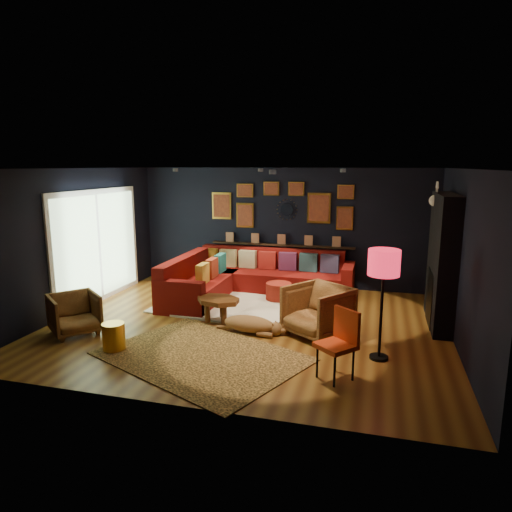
% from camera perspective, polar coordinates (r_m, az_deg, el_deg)
% --- Properties ---
extents(floor, '(6.50, 6.50, 0.00)m').
position_cam_1_polar(floor, '(7.80, -1.03, -8.58)').
color(floor, olive).
rests_on(floor, ground).
extents(room_walls, '(6.50, 6.50, 6.50)m').
position_cam_1_polar(room_walls, '(7.41, -1.07, 3.08)').
color(room_walls, black).
rests_on(room_walls, ground).
extents(sectional, '(3.41, 2.69, 0.86)m').
position_cam_1_polar(sectional, '(9.54, -1.54, -2.85)').
color(sectional, maroon).
rests_on(sectional, ground).
extents(ledge, '(3.20, 0.12, 0.04)m').
position_cam_1_polar(ledge, '(10.09, 3.21, 1.39)').
color(ledge, black).
rests_on(ledge, room_walls).
extents(gallery_wall, '(3.15, 0.04, 1.02)m').
position_cam_1_polar(gallery_wall, '(10.01, 3.24, 6.43)').
color(gallery_wall, gold).
rests_on(gallery_wall, room_walls).
extents(sunburst_mirror, '(0.47, 0.16, 0.47)m').
position_cam_1_polar(sunburst_mirror, '(10.00, 3.87, 5.80)').
color(sunburst_mirror, silver).
rests_on(sunburst_mirror, room_walls).
extents(fireplace, '(0.31, 1.60, 2.20)m').
position_cam_1_polar(fireplace, '(8.17, 22.15, -1.06)').
color(fireplace, black).
rests_on(fireplace, ground).
extents(deer_head, '(0.50, 0.28, 0.45)m').
position_cam_1_polar(deer_head, '(8.53, 22.59, 6.39)').
color(deer_head, white).
rests_on(deer_head, fireplace).
extents(sliding_door, '(0.06, 2.80, 2.20)m').
position_cam_1_polar(sliding_door, '(9.42, -19.12, 1.17)').
color(sliding_door, white).
rests_on(sliding_door, ground).
extents(ceiling_spots, '(3.30, 2.50, 0.06)m').
position_cam_1_polar(ceiling_spots, '(8.11, 0.51, 10.64)').
color(ceiling_spots, black).
rests_on(ceiling_spots, room_walls).
extents(shag_rug, '(2.67, 2.06, 0.03)m').
position_cam_1_polar(shag_rug, '(8.79, -3.75, -6.19)').
color(shag_rug, beige).
rests_on(shag_rug, ground).
extents(leopard_rug, '(3.27, 2.88, 0.02)m').
position_cam_1_polar(leopard_rug, '(6.62, -6.80, -12.33)').
color(leopard_rug, '#D9A151').
rests_on(leopard_rug, ground).
extents(coffee_table, '(0.91, 0.76, 0.40)m').
position_cam_1_polar(coffee_table, '(7.84, -4.73, -5.82)').
color(coffee_table, '#5C3317').
rests_on(coffee_table, shag_rug).
extents(pouf, '(0.51, 0.51, 0.33)m').
position_cam_1_polar(pouf, '(9.08, 2.84, -4.40)').
color(pouf, maroon).
rests_on(pouf, shag_rug).
extents(armchair_left, '(0.95, 0.96, 0.72)m').
position_cam_1_polar(armchair_left, '(7.85, -21.75, -6.51)').
color(armchair_left, '#C67F3D').
rests_on(armchair_left, ground).
extents(armchair_right, '(1.17, 1.16, 0.89)m').
position_cam_1_polar(armchair_right, '(7.26, 7.72, -6.52)').
color(armchair_right, '#C67F3D').
rests_on(armchair_right, ground).
extents(gold_stool, '(0.33, 0.33, 0.41)m').
position_cam_1_polar(gold_stool, '(7.04, -17.36, -9.60)').
color(gold_stool, gold).
rests_on(gold_stool, ground).
extents(orange_chair, '(0.59, 0.59, 0.89)m').
position_cam_1_polar(orange_chair, '(5.89, 10.49, -10.09)').
color(orange_chair, black).
rests_on(orange_chair, ground).
extents(floor_lamp, '(0.43, 0.43, 1.55)m').
position_cam_1_polar(floor_lamp, '(6.35, 15.68, -1.43)').
color(floor_lamp, black).
rests_on(floor_lamp, ground).
extents(dog, '(1.21, 0.67, 0.37)m').
position_cam_1_polar(dog, '(7.39, -0.86, -8.11)').
color(dog, '#9E6C42').
rests_on(dog, leopard_rug).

